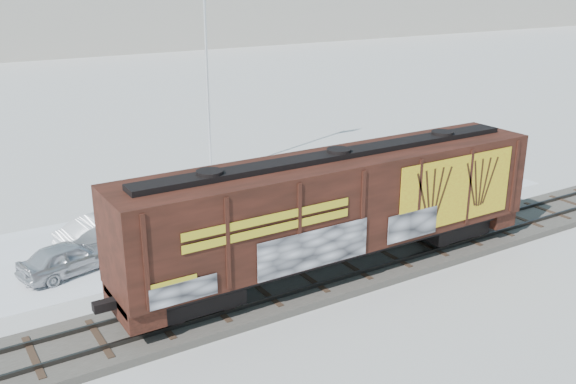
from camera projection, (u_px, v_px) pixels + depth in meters
ground at (263, 298)px, 23.47m from camera, size 500.00×500.00×0.00m
rail_track at (263, 295)px, 23.42m from camera, size 50.00×3.40×0.43m
parking_strip at (182, 232)px, 29.50m from camera, size 40.00×8.00×0.03m
hopper_railcar at (338, 205)px, 24.12m from camera, size 17.33×3.06×4.67m
flagpole at (210, 93)px, 36.36m from camera, size 2.30×0.90×12.83m
car_silver at (68, 257)px, 25.21m from camera, size 4.16×2.50×1.32m
car_white at (109, 232)px, 27.54m from camera, size 4.67×2.26×1.47m
car_dark at (344, 183)px, 33.97m from camera, size 5.23×2.69×1.45m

